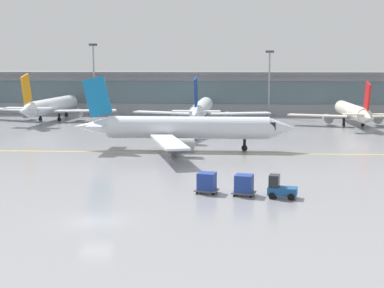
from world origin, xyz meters
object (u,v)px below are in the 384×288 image
cargo_dolly_lead (244,184)px  cargo_dolly_trailing (207,182)px  gate_airplane_1 (52,106)px  gate_airplane_2 (202,109)px  apron_light_mast_2 (269,81)px  apron_light_mast_1 (94,77)px  taxiing_regional_jet (185,128)px  baggage_tug (280,188)px  gate_airplane_3 (352,112)px

cargo_dolly_lead → cargo_dolly_trailing: size_ratio=1.00×
gate_airplane_1 → gate_airplane_2: (30.87, -3.43, -0.08)m
apron_light_mast_2 → apron_light_mast_1: bearing=178.5°
taxiing_regional_jet → apron_light_mast_2: bearing=72.4°
apron_light_mast_1 → apron_light_mast_2: 38.46m
gate_airplane_1 → baggage_tug: gate_airplane_1 is taller
gate_airplane_3 → apron_light_mast_2: apron_light_mast_2 is taller
taxiing_regional_jet → apron_light_mast_1: 52.85m
cargo_dolly_trailing → gate_airplane_3: bearing=77.7°
gate_airplane_2 → baggage_tug: size_ratio=10.21×
gate_airplane_2 → cargo_dolly_trailing: 57.92m
gate_airplane_1 → taxiing_regional_jet: (30.19, -36.42, 0.11)m
gate_airplane_2 → taxiing_regional_jet: 32.99m
cargo_dolly_trailing → apron_light_mast_2: size_ratio=0.17×
taxiing_regional_jet → gate_airplane_2: bearing=88.9°
gate_airplane_1 → baggage_tug: (40.82, -62.66, -2.07)m
gate_airplane_1 → apron_light_mast_1: (6.36, 10.43, 5.65)m
gate_airplane_1 → gate_airplane_3: gate_airplane_1 is taller
gate_airplane_1 → apron_light_mast_2: 46.04m
taxiing_regional_jet → baggage_tug: bearing=-67.8°
apron_light_mast_2 → taxiing_regional_jet: bearing=-107.7°
gate_airplane_2 → baggage_tug: gate_airplane_2 is taller
taxiing_regional_jet → cargo_dolly_trailing: size_ratio=12.88×
cargo_dolly_lead → apron_light_mast_1: apron_light_mast_1 is taller
baggage_tug → cargo_dolly_lead: 3.32m
apron_light_mast_1 → baggage_tug: bearing=-64.8°
baggage_tug → apron_light_mast_1: size_ratio=0.18×
gate_airplane_1 → baggage_tug: bearing=-142.4°
baggage_tug → apron_light_mast_2: size_ratio=0.20×
gate_airplane_2 → apron_light_mast_2: 19.59m
gate_airplane_2 → taxiing_regional_jet: (-0.68, -32.98, 0.19)m
gate_airplane_1 → taxiing_regional_jet: bearing=-135.8°
apron_light_mast_1 → gate_airplane_3: bearing=-16.2°
baggage_tug → apron_light_mast_2: (3.98, 72.08, 6.94)m
cargo_dolly_trailing → taxiing_regional_jet: bearing=111.0°
cargo_dolly_trailing → apron_light_mast_2: bearing=93.4°
gate_airplane_3 → apron_light_mast_2: (-14.71, 14.47, 5.20)m
gate_airplane_1 → cargo_dolly_trailing: (34.11, -61.24, -1.91)m
taxiing_regional_jet → cargo_dolly_trailing: taxiing_regional_jet is taller
gate_airplane_1 → gate_airplane_2: size_ratio=1.03×
gate_airplane_2 → apron_light_mast_2: (13.93, 12.85, 4.95)m
taxiing_regional_jet → cargo_dolly_lead: size_ratio=12.88×
cargo_dolly_trailing → apron_light_mast_2: apron_light_mast_2 is taller
gate_airplane_2 → apron_light_mast_1: 28.73m
gate_airplane_3 → gate_airplane_2: bearing=85.9°
apron_light_mast_1 → taxiing_regional_jet: bearing=-63.0°
baggage_tug → apron_light_mast_1: 81.18m
gate_airplane_2 → apron_light_mast_1: bearing=62.8°
gate_airplane_1 → cargo_dolly_trailing: size_ratio=12.49×
gate_airplane_3 → cargo_dolly_lead: (-21.94, -56.92, -1.57)m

